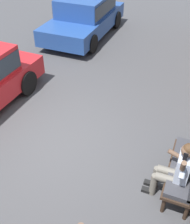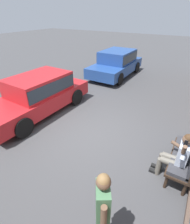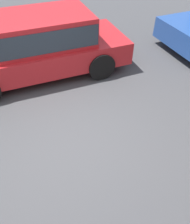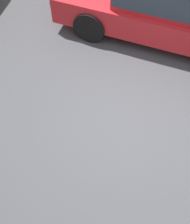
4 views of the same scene
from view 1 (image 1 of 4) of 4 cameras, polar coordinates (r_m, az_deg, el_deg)
name	(u,v)px [view 1 (image 1 of 4)]	position (r m, az deg, el deg)	size (l,w,h in m)	color
ground_plane	(56,141)	(6.53, -7.86, -5.93)	(60.00, 60.00, 0.00)	#424244
bench	(190,166)	(5.46, 18.74, -10.40)	(1.55, 0.55, 1.01)	#332319
person_on_phone	(176,170)	(5.15, 16.15, -11.17)	(0.73, 0.74, 1.34)	#6B665B
parked_car_near	(85,14)	(11.57, -2.07, 19.20)	(4.31, 2.00, 1.51)	#23478E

